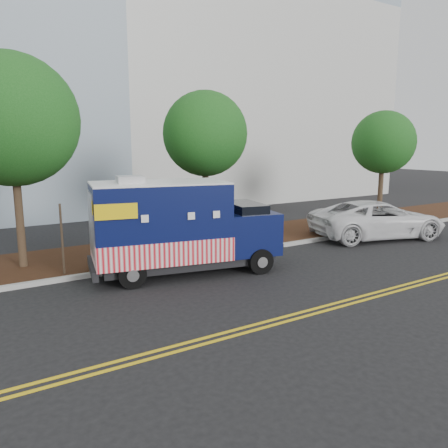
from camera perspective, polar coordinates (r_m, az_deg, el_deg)
ground at (r=14.72m, az=-2.52°, el=-6.22°), size 120.00×120.00×0.00m
curb at (r=15.88m, az=-5.02°, el=-4.72°), size 120.00×0.18×0.15m
mulch_strip at (r=17.73m, az=-8.11°, el=-3.19°), size 120.00×4.00×0.15m
centerline_near at (r=11.27m, az=8.94°, el=-11.61°), size 120.00×0.10×0.01m
centerline_far at (r=11.09m, az=9.80°, el=-11.99°), size 120.00×0.10×0.01m
tree_a at (r=15.76m, az=-26.03°, el=12.08°), size 4.23×4.23×7.08m
tree_b at (r=18.01m, az=-2.48°, el=11.64°), size 3.43×3.43×6.33m
tree_d at (r=24.98m, az=20.11°, el=9.96°), size 3.30×3.30×5.96m
sign_post at (r=14.55m, az=-20.38°, el=-2.18°), size 0.06×0.06×2.40m
food_truck at (r=14.26m, az=-6.20°, el=-0.72°), size 6.47×3.40×3.24m
white_car at (r=20.97m, az=19.40°, el=0.57°), size 6.62×4.40×1.69m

